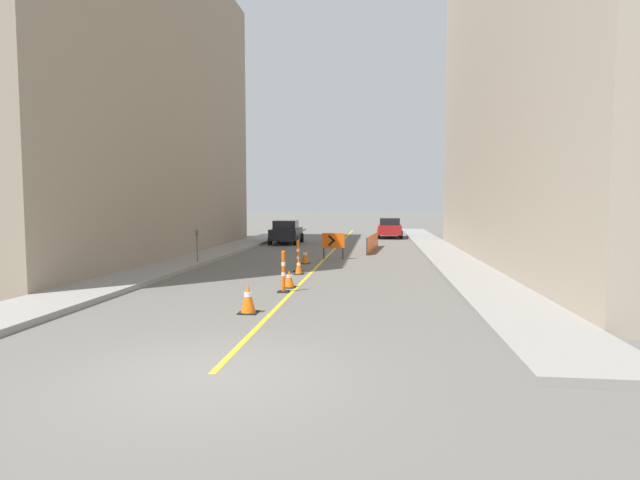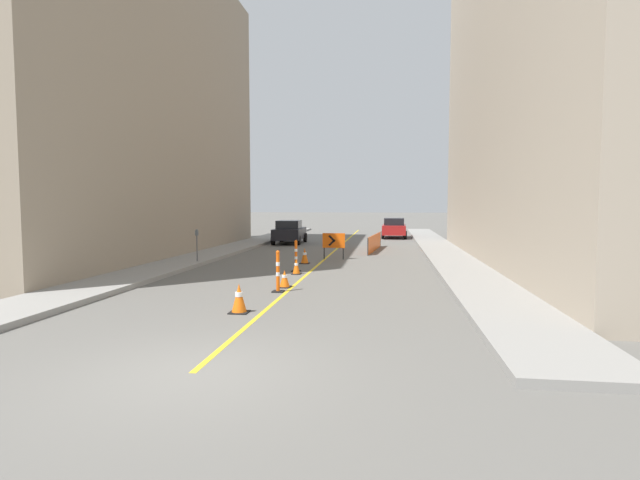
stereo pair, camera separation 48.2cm
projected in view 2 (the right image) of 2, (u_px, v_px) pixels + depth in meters
The scene contains 17 objects.
ground_plane at pixel (192, 373), 7.99m from camera, with size 300.00×300.00×0.00m, color #605E59.
lane_stripe at pixel (336, 249), 29.84m from camera, with size 0.12×44.23×0.01m.
sidewalk_left at pixel (238, 247), 30.67m from camera, with size 2.20×44.23×0.17m.
sidewalk_right at pixel (440, 249), 29.01m from camera, with size 2.20×44.23×0.17m.
building_facade_left at pixel (130, 96), 25.65m from camera, with size 6.00×23.57×16.52m.
building_facade_right at pixel (556, 61), 21.48m from camera, with size 6.00×25.49×17.69m.
traffic_cone_nearest at pixel (239, 298), 12.41m from camera, with size 0.47×0.47×0.74m.
traffic_cone_second at pixel (285, 279), 16.19m from camera, with size 0.42×0.42×0.57m.
traffic_cone_third at pixel (296, 267), 19.23m from camera, with size 0.36×0.36×0.61m.
traffic_cone_fourth at pixel (305, 256), 22.65m from camera, with size 0.43×0.43×0.72m.
delineator_post_front at pixel (278, 274), 15.33m from camera, with size 0.35×0.35×1.29m.
delineator_post_rear at pixel (296, 258), 20.00m from camera, with size 0.35×0.35×1.27m.
arrow_barricade_primary at pixel (334, 241), 24.39m from camera, with size 1.11×0.11×1.28m.
safety_mesh_fence at pixel (375, 242), 29.00m from camera, with size 0.60×5.90×0.94m.
parked_car_curb_near at pixel (290, 232), 34.15m from camera, with size 1.99×4.38×1.59m.
parked_car_curb_mid at pixel (394, 228), 39.63m from camera, with size 1.94×4.33×1.59m.
parking_meter_near_curb at pixel (197, 239), 22.08m from camera, with size 0.12×0.11×1.43m.
Camera 2 is at (3.10, -7.46, 2.71)m, focal length 28.00 mm.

